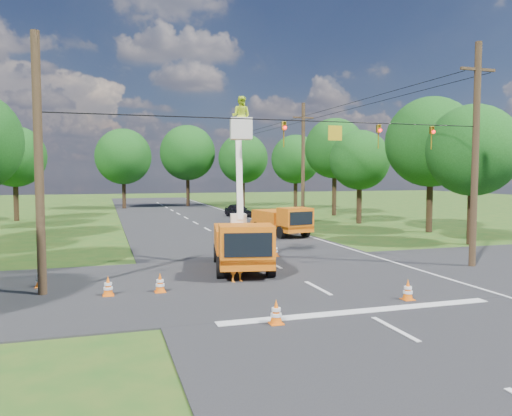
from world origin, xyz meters
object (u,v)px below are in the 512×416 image
object	(u,v)px
traffic_cone_2	(275,250)
tree_right_e	(296,159)
pole_right_near	(475,153)
distant_car	(238,210)
traffic_cone_1	(408,290)
traffic_cone_7	(274,228)
traffic_cone_6	(40,278)
ground_worker	(237,258)
tree_right_b	(431,142)
tree_right_a	(473,151)
traffic_cone_5	(108,286)
pole_right_far	(240,166)
tree_right_c	(360,160)
tree_far_a	(123,157)
tree_left_f	(15,157)
bucket_truck	(242,233)
traffic_cone_4	(160,283)
traffic_cone_0	(276,312)
pole_left	(39,165)
tree_far_c	(243,159)
tree_far_b	(188,153)
traffic_cone_3	(268,238)
pole_right_mid	(303,163)
tree_right_d	(335,149)

from	to	relation	value
traffic_cone_2	tree_right_e	bearing A→B (deg)	66.53
pole_right_near	distant_car	bearing A→B (deg)	97.18
distant_car	traffic_cone_1	world-z (taller)	distant_car
traffic_cone_7	pole_right_near	xyz separation A→B (m)	(4.39, -14.63, 4.75)
traffic_cone_6	traffic_cone_7	bearing A→B (deg)	44.17
ground_worker	tree_right_b	size ratio (longest dim) A/B	0.20
ground_worker	tree_right_a	size ratio (longest dim) A/B	0.23
traffic_cone_6	traffic_cone_7	world-z (taller)	same
traffic_cone_5	pole_right_far	size ratio (longest dim) A/B	0.07
tree_right_c	tree_far_a	distance (m)	30.13
ground_worker	pole_right_far	size ratio (longest dim) A/B	0.19
traffic_cone_5	traffic_cone_6	bearing A→B (deg)	138.64
traffic_cone_1	tree_left_f	world-z (taller)	tree_left_f
bucket_truck	traffic_cone_4	world-z (taller)	bucket_truck
traffic_cone_1	traffic_cone_2	distance (m)	9.57
traffic_cone_0	tree_right_e	bearing A→B (deg)	67.66
distant_car	traffic_cone_6	distance (m)	30.36
bucket_truck	tree_far_a	distance (m)	41.10
pole_left	tree_right_e	distance (m)	42.07
tree_far_c	traffic_cone_7	bearing A→B (deg)	-101.14
bucket_truck	tree_far_b	distance (m)	43.27
tree_far_b	tree_far_a	bearing A→B (deg)	-165.96
tree_left_f	traffic_cone_3	bearing A→B (deg)	-50.83
pole_right_mid	tree_right_c	distance (m)	4.81
traffic_cone_4	tree_far_c	xyz separation A→B (m)	(15.07, 42.88, 5.70)
traffic_cone_0	tree_right_d	xyz separation A→B (m)	(17.68, 32.59, 6.32)
traffic_cone_2	pole_right_far	size ratio (longest dim) A/B	0.07
tree_right_a	ground_worker	bearing A→B (deg)	-159.37
tree_far_a	pole_right_mid	bearing A→B (deg)	-59.59
traffic_cone_2	tree_right_a	xyz separation A→B (m)	(12.68, 0.90, 5.20)
traffic_cone_2	tree_left_f	size ratio (longest dim) A/B	0.08
traffic_cone_7	tree_right_a	world-z (taller)	tree_right_a
bucket_truck	tree_right_e	xyz separation A→B (m)	(15.48, 32.71, 4.19)
ground_worker	tree_right_c	bearing A→B (deg)	29.13
tree_right_d	traffic_cone_0	bearing A→B (deg)	-118.48
bucket_truck	traffic_cone_5	world-z (taller)	bucket_truck
ground_worker	traffic_cone_6	size ratio (longest dim) A/B	2.66
pole_left	traffic_cone_4	bearing A→B (deg)	-12.63
ground_worker	traffic_cone_3	world-z (taller)	ground_worker
traffic_cone_2	pole_right_mid	bearing A→B (deg)	62.73
distant_car	traffic_cone_6	bearing A→B (deg)	-127.83
tree_far_c	ground_worker	bearing A→B (deg)	-105.95
traffic_cone_0	tree_right_d	distance (m)	37.61
traffic_cone_5	tree_right_b	distance (m)	26.48
ground_worker	tree_right_b	distance (m)	21.94
traffic_cone_2	pole_right_far	xyz separation A→B (m)	(7.68, 34.90, 4.75)
distant_car	tree_far_a	distance (m)	19.03
traffic_cone_2	traffic_cone_7	bearing A→B (deg)	70.95
pole_right_near	tree_far_b	bearing A→B (deg)	96.97
pole_right_mid	pole_left	size ratio (longest dim) A/B	1.11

